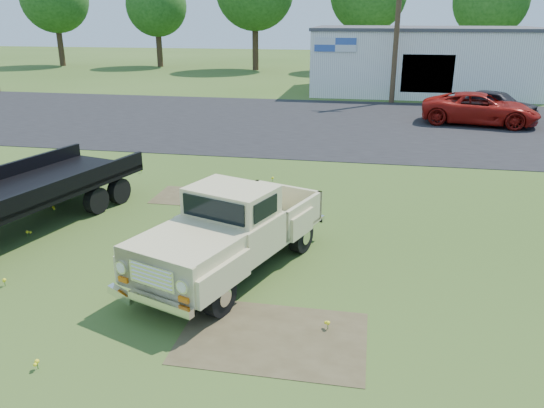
{
  "coord_description": "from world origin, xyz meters",
  "views": [
    {
      "loc": [
        2.83,
        -10.22,
        4.94
      ],
      "look_at": [
        0.74,
        1.0,
        0.84
      ],
      "focal_mm": 35.0,
      "sensor_mm": 36.0,
      "label": 1
    }
  ],
  "objects_px": {
    "flatbed_trailer": "(14,188)",
    "red_pickup": "(480,109)",
    "vintage_pickup_truck": "(232,230)",
    "dark_sedan": "(496,104)"
  },
  "relations": [
    {
      "from": "vintage_pickup_truck",
      "to": "dark_sedan",
      "type": "height_order",
      "value": "vintage_pickup_truck"
    },
    {
      "from": "flatbed_trailer",
      "to": "vintage_pickup_truck",
      "type": "bearing_deg",
      "value": 1.77
    },
    {
      "from": "dark_sedan",
      "to": "vintage_pickup_truck",
      "type": "bearing_deg",
      "value": -174.78
    },
    {
      "from": "vintage_pickup_truck",
      "to": "flatbed_trailer",
      "type": "height_order",
      "value": "flatbed_trailer"
    },
    {
      "from": "flatbed_trailer",
      "to": "red_pickup",
      "type": "bearing_deg",
      "value": 63.97
    },
    {
      "from": "red_pickup",
      "to": "dark_sedan",
      "type": "bearing_deg",
      "value": -18.31
    },
    {
      "from": "red_pickup",
      "to": "flatbed_trailer",
      "type": "bearing_deg",
      "value": 149.21
    },
    {
      "from": "vintage_pickup_truck",
      "to": "red_pickup",
      "type": "relative_size",
      "value": 0.94
    },
    {
      "from": "vintage_pickup_truck",
      "to": "dark_sedan",
      "type": "distance_m",
      "value": 20.88
    },
    {
      "from": "dark_sedan",
      "to": "flatbed_trailer",
      "type": "bearing_deg",
      "value": 170.59
    }
  ]
}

